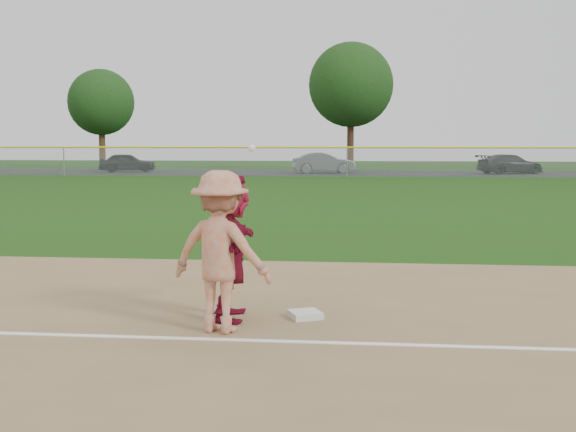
# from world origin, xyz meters

# --- Properties ---
(ground) EXTENTS (160.00, 160.00, 0.00)m
(ground) POSITION_xyz_m (0.00, 0.00, 0.00)
(ground) COLOR #18400C
(ground) RESTS_ON ground
(foul_line) EXTENTS (60.00, 0.10, 0.01)m
(foul_line) POSITION_xyz_m (0.00, -0.80, 0.03)
(foul_line) COLOR white
(foul_line) RESTS_ON infield_dirt
(parking_asphalt) EXTENTS (120.00, 10.00, 0.01)m
(parking_asphalt) POSITION_xyz_m (0.00, 46.00, 0.01)
(parking_asphalt) COLOR black
(parking_asphalt) RESTS_ON ground
(first_base) EXTENTS (0.53, 0.53, 0.09)m
(first_base) POSITION_xyz_m (0.35, 0.40, 0.07)
(first_base) COLOR silver
(first_base) RESTS_ON infield_dirt
(base_runner) EXTENTS (0.77, 1.89, 1.99)m
(base_runner) POSITION_xyz_m (-0.67, 0.27, 1.01)
(base_runner) COLOR maroon
(base_runner) RESTS_ON infield_dirt
(car_left) EXTENTS (4.64, 2.77, 1.48)m
(car_left) POSITION_xyz_m (-17.41, 46.08, 0.75)
(car_left) COLOR black
(car_left) RESTS_ON parking_asphalt
(car_mid) EXTENTS (4.92, 2.44, 1.55)m
(car_mid) POSITION_xyz_m (-1.89, 45.54, 0.78)
(car_mid) COLOR #4F5156
(car_mid) RESTS_ON parking_asphalt
(car_right) EXTENTS (5.36, 3.73, 1.44)m
(car_right) POSITION_xyz_m (11.96, 45.92, 0.73)
(car_right) COLOR black
(car_right) RESTS_ON parking_asphalt
(first_base_play) EXTENTS (1.47, 1.07, 2.35)m
(first_base_play) POSITION_xyz_m (-0.65, -0.40, 1.04)
(first_base_play) COLOR #A3A4A6
(first_base_play) RESTS_ON infield_dirt
(outfield_fence) EXTENTS (110.00, 0.12, 110.00)m
(outfield_fence) POSITION_xyz_m (0.00, 40.00, 1.96)
(outfield_fence) COLOR #999EA0
(outfield_fence) RESTS_ON ground
(tree_1) EXTENTS (5.80, 5.80, 8.75)m
(tree_1) POSITION_xyz_m (-22.00, 53.00, 5.83)
(tree_1) COLOR #3C2816
(tree_1) RESTS_ON ground
(tree_2) EXTENTS (7.00, 7.00, 10.58)m
(tree_2) POSITION_xyz_m (0.00, 51.50, 7.06)
(tree_2) COLOR #361E13
(tree_2) RESTS_ON ground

